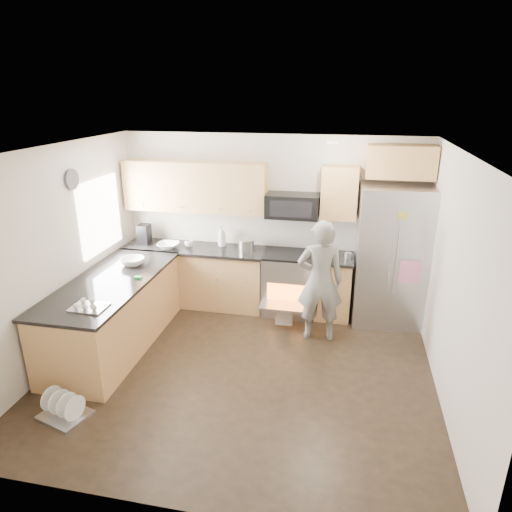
% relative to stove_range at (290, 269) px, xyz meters
% --- Properties ---
extents(ground, '(4.50, 4.50, 0.00)m').
position_rel_stove_range_xyz_m(ground, '(-0.35, -1.69, -0.68)').
color(ground, black).
rests_on(ground, ground).
extents(room_shell, '(4.54, 4.04, 2.62)m').
position_rel_stove_range_xyz_m(room_shell, '(-0.39, -1.68, 1.00)').
color(room_shell, beige).
rests_on(room_shell, ground).
extents(back_cabinet_run, '(4.45, 0.64, 2.50)m').
position_rel_stove_range_xyz_m(back_cabinet_run, '(-0.93, 0.05, 0.29)').
color(back_cabinet_run, tan).
rests_on(back_cabinet_run, ground).
extents(peninsula, '(0.96, 2.36, 1.03)m').
position_rel_stove_range_xyz_m(peninsula, '(-2.10, -1.44, -0.21)').
color(peninsula, tan).
rests_on(peninsula, ground).
extents(stove_range, '(0.76, 0.97, 1.79)m').
position_rel_stove_range_xyz_m(stove_range, '(0.00, 0.00, 0.00)').
color(stove_range, '#B7B7BC').
rests_on(stove_range, ground).
extents(refrigerator, '(1.01, 0.80, 1.99)m').
position_rel_stove_range_xyz_m(refrigerator, '(1.42, 0.01, 0.32)').
color(refrigerator, '#B7B7BC').
rests_on(refrigerator, ground).
extents(person, '(0.65, 0.47, 1.66)m').
position_rel_stove_range_xyz_m(person, '(0.49, -0.71, 0.15)').
color(person, gray).
rests_on(person, ground).
extents(dish_rack, '(0.56, 0.50, 0.29)m').
position_rel_stove_range_xyz_m(dish_rack, '(-1.95, -2.86, -0.60)').
color(dish_rack, '#B7B7BC').
rests_on(dish_rack, ground).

